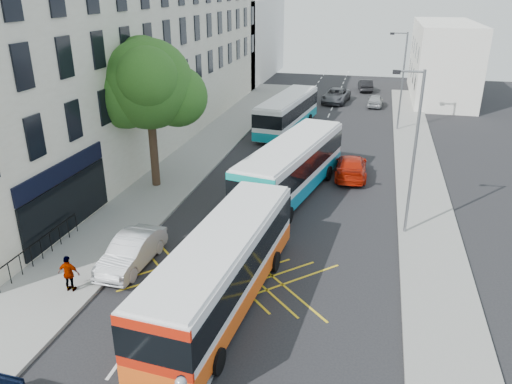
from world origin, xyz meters
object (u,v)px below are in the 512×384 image
Objects in this scene: red_hatchback at (351,166)px; distant_car_dark at (365,85)px; bus_far at (287,112)px; pedestrian_far at (69,274)px; lamp_near at (413,146)px; street_tree at (148,85)px; parked_car_silver at (132,251)px; bus_near at (223,268)px; lamp_far at (402,76)px; distant_car_grey at (336,96)px; bus_mid at (292,167)px; distant_car_silver at (375,100)px.

distant_car_dark is (-0.20, 29.60, -0.03)m from red_hatchback.
bus_far is 6.92× the size of pedestrian_far.
lamp_near is 9.11m from red_hatchback.
parked_car_silver is at bearing -72.09° from street_tree.
bus_near is at bearing -131.87° from lamp_near.
distant_car_grey is (-6.11, 10.01, -3.89)m from lamp_far.
bus_mid is 5.13m from red_hatchback.
parked_car_silver is at bearing -92.83° from distant_car_grey.
red_hatchback is at bearing 21.87° from street_tree.
bus_near reaches higher than red_hatchback.
red_hatchback is (-3.08, -12.37, -3.91)m from lamp_far.
red_hatchback is at bearing 82.77° from distant_car_dark.
street_tree reaches higher than red_hatchback.
bus_mid is at bearing -111.41° from lamp_far.
lamp_near is 1.00× the size of lamp_far.
lamp_near is 10.93m from bus_near.
bus_mid is 2.41× the size of red_hatchback.
distant_car_grey is at bearing -85.29° from red_hatchback.
street_tree is 5.62× the size of pedestrian_far.
parked_car_silver is at bearing -107.62° from bus_mid.
bus_far is 2.53× the size of parked_car_silver.
bus_near is (-7.01, -27.82, -3.01)m from lamp_far.
lamp_near is at bearing -90.00° from lamp_far.
distant_car_silver is (5.05, 36.88, -0.98)m from bus_near.
red_hatchback is at bearing 60.86° from bus_mid.
bus_far is at bearing -62.20° from red_hatchback.
distant_car_silver is 0.90× the size of distant_car_dark.
bus_mid is at bearing 46.54° from red_hatchback.
lamp_near reaches higher than bus_mid.
lamp_near is at bearing 96.69° from distant_car_silver.
bus_near is at bearing -77.96° from bus_far.
street_tree reaches higher than parked_car_silver.
red_hatchback is at bearing -51.97° from bus_far.
lamp_far is at bearing 105.04° from distant_car_silver.
distant_car_grey is (5.69, 36.05, 0.02)m from parked_car_silver.
bus_near is 6.27m from pedestrian_far.
lamp_far is 13.33m from red_hatchback.
bus_near is 2.57× the size of parked_car_silver.
pedestrian_far reaches higher than parked_car_silver.
parked_car_silver is 44.10m from distant_car_dark.
street_tree is 2.05× the size of parked_car_silver.
street_tree is 2.15× the size of distant_car_dark.
lamp_near is 20.00m from lamp_far.
bus_near is at bearing -18.59° from parked_car_silver.
bus_near is 2.69× the size of distant_car_dark.
distant_car_grey is (0.91, 37.84, -0.88)m from bus_near.
bus_far reaches higher than distant_car_grey.
parked_car_silver is 0.88× the size of red_hatchback.
parked_car_silver is 2.97m from pedestrian_far.
red_hatchback is (11.62, 4.66, -5.58)m from street_tree.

